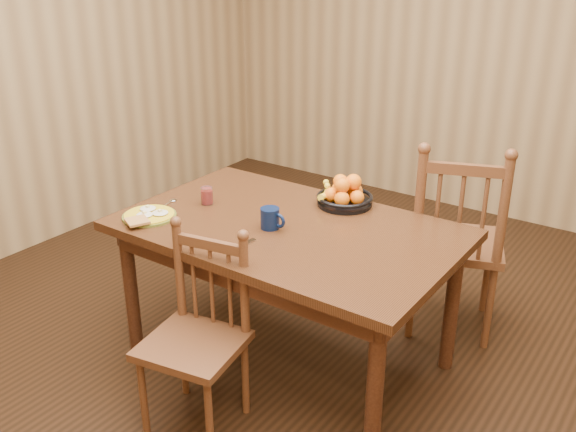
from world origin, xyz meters
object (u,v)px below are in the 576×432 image
Objects in this scene: chair_near at (197,337)px; coffee_mug at (271,218)px; dining_table at (288,242)px; fruit_bowl at (344,195)px; chair_far at (456,243)px; breakfast_plate at (149,215)px.

coffee_mug is at bearing 79.14° from chair_near.
chair_near is at bearing -95.34° from dining_table.
fruit_bowl reaches higher than chair_near.
coffee_mug reaches higher than dining_table.
chair_far reaches higher than coffee_mug.
coffee_mug reaches higher than breakfast_plate.
dining_table is at bearing -102.27° from fruit_bowl.
coffee_mug is 0.41× the size of fruit_bowl.
dining_table is 0.65m from chair_near.
breakfast_plate is (-0.56, 0.29, 0.33)m from chair_near.
chair_near is (-0.06, -0.60, -0.23)m from dining_table.
dining_table is 11.97× the size of coffee_mug.
dining_table is 0.95m from chair_far.
chair_far is (0.57, 0.74, -0.14)m from dining_table.
fruit_bowl is (0.13, 0.45, 0.00)m from coffee_mug.
breakfast_plate is (-0.61, -0.31, 0.10)m from dining_table.
chair_near is 1.06m from fruit_bowl.
chair_far is at bearing 54.98° from chair_near.
chair_far is 0.67m from fruit_bowl.
chair_near is 2.91× the size of breakfast_plate.
breakfast_plate is 0.61m from coffee_mug.
chair_far is 1.06m from coffee_mug.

